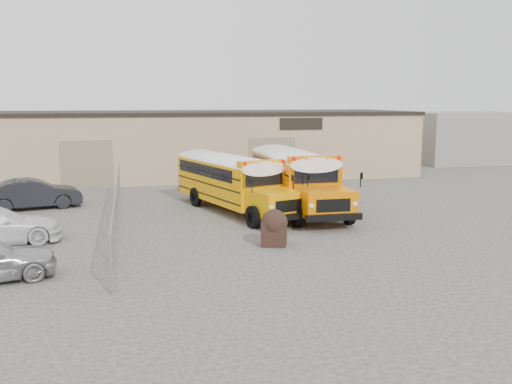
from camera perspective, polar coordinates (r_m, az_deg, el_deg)
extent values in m
plane|color=#3C3937|center=(23.33, 1.14, -4.42)|extent=(120.00, 120.00, 0.00)
cube|color=tan|center=(42.49, -5.29, 4.78)|extent=(30.00, 10.00, 4.50)
cube|color=black|center=(42.37, -5.34, 7.88)|extent=(30.20, 10.20, 0.25)
cube|color=black|center=(38.75, 4.54, 6.81)|extent=(3.00, 0.08, 0.80)
cube|color=gray|center=(37.30, -16.55, 2.67)|extent=(3.20, 0.08, 3.00)
cube|color=gray|center=(38.38, 1.64, 3.22)|extent=(3.20, 0.08, 3.00)
cylinder|color=#93959B|center=(16.67, -14.28, -7.08)|extent=(0.07, 0.07, 1.80)
cylinder|color=#93959B|center=(19.57, -14.06, -4.65)|extent=(0.07, 0.07, 1.80)
cylinder|color=#93959B|center=(22.50, -13.89, -2.85)|extent=(0.07, 0.07, 1.80)
cylinder|color=#93959B|center=(25.44, -13.76, -1.47)|extent=(0.07, 0.07, 1.80)
cylinder|color=#93959B|center=(28.40, -13.65, -0.37)|extent=(0.07, 0.07, 1.80)
cylinder|color=#93959B|center=(31.36, -13.57, 0.52)|extent=(0.07, 0.07, 1.80)
cylinder|color=#93959B|center=(34.33, -13.50, 1.26)|extent=(0.07, 0.07, 1.80)
cylinder|color=#93959B|center=(25.30, -13.83, 0.49)|extent=(0.05, 18.00, 0.05)
cylinder|color=#93959B|center=(25.61, -13.68, -3.34)|extent=(0.05, 18.00, 0.05)
cube|color=#93959B|center=(25.44, -13.76, -1.47)|extent=(0.02, 18.00, 1.70)
cube|color=gray|center=(54.71, 20.01, 5.20)|extent=(10.00, 8.00, 4.40)
cube|color=#F8A100|center=(34.02, -7.28, 2.33)|extent=(4.44, 7.59, 1.95)
cube|color=#F8A100|center=(29.89, -3.77, 0.61)|extent=(2.62, 2.62, 1.09)
cube|color=black|center=(30.71, -4.68, 2.66)|extent=(1.87, 0.64, 0.71)
cube|color=white|center=(33.91, -7.32, 4.20)|extent=(4.46, 7.66, 0.38)
cube|color=#F8A100|center=(30.84, -4.87, 3.80)|extent=(2.36, 1.16, 0.34)
sphere|color=#E50705|center=(30.22, -6.40, 3.89)|extent=(0.19, 0.19, 0.19)
sphere|color=#E50705|center=(31.08, -3.03, 4.07)|extent=(0.19, 0.19, 0.19)
sphere|color=orange|center=(30.45, -5.46, 3.94)|extent=(0.19, 0.19, 0.19)
sphere|color=orange|center=(30.83, -3.94, 4.02)|extent=(0.19, 0.19, 0.19)
cube|color=black|center=(28.97, -2.78, -0.52)|extent=(2.28, 0.90, 0.27)
cube|color=black|center=(37.51, -9.44, 1.59)|extent=(2.27, 0.88, 0.27)
cube|color=black|center=(34.03, -7.28, 2.21)|extent=(4.43, 7.47, 0.06)
cube|color=black|center=(34.22, -7.48, 3.28)|extent=(4.12, 6.51, 0.59)
cylinder|color=black|center=(29.59, -5.81, -0.57)|extent=(0.55, 1.02, 0.99)
cylinder|color=black|center=(30.58, -1.96, -0.22)|extent=(0.55, 1.02, 0.99)
cylinder|color=black|center=(35.07, -9.87, 0.87)|extent=(0.55, 1.02, 0.99)
cylinder|color=black|center=(35.91, -6.49, 1.14)|extent=(0.55, 1.02, 0.99)
cube|color=orange|center=(35.42, 0.79, 2.83)|extent=(2.59, 7.71, 2.08)
cube|color=orange|center=(30.72, 3.01, 0.98)|extent=(2.24, 2.24, 1.16)
cube|color=black|center=(31.68, 2.45, 3.13)|extent=(2.08, 0.08, 0.76)
cube|color=white|center=(35.31, 0.80, 4.75)|extent=(2.59, 7.79, 0.40)
cube|color=orange|center=(31.84, 2.35, 4.31)|extent=(2.48, 0.53, 0.36)
sphere|color=#E50705|center=(31.34, 0.58, 4.46)|extent=(0.20, 0.20, 0.20)
sphere|color=#E50705|center=(31.91, 4.31, 4.52)|extent=(0.20, 0.20, 0.20)
sphere|color=orange|center=(31.48, 1.62, 4.48)|extent=(0.20, 0.20, 0.20)
sphere|color=orange|center=(31.74, 3.30, 4.51)|extent=(0.20, 0.20, 0.20)
cube|color=black|center=(29.66, 3.63, -0.22)|extent=(2.48, 0.24, 0.28)
cube|color=black|center=(39.31, -0.57, 2.12)|extent=(2.48, 0.22, 0.28)
cube|color=black|center=(35.43, 0.79, 2.71)|extent=(2.63, 7.56, 0.06)
cube|color=black|center=(35.65, 0.68, 3.81)|extent=(2.61, 6.50, 0.63)
cylinder|color=black|center=(30.61, 0.77, -0.14)|extent=(0.29, 1.06, 1.05)
cylinder|color=black|center=(31.27, 5.06, 0.02)|extent=(0.29, 1.06, 1.05)
cylinder|color=black|center=(36.78, -1.61, 1.43)|extent=(0.29, 1.06, 1.05)
cylinder|color=black|center=(37.32, 2.02, 1.55)|extent=(0.29, 1.06, 1.05)
cylinder|color=#BF0505|center=(32.47, -1.05, 2.47)|extent=(0.03, 0.57, 0.57)
cube|color=black|center=(21.75, 1.82, -4.16)|extent=(1.16, 1.10, 0.93)
sphere|color=black|center=(21.66, 1.82, -3.08)|extent=(1.03, 1.03, 1.03)
imported|color=black|center=(31.12, -21.39, -0.16)|extent=(4.94, 2.68, 1.54)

